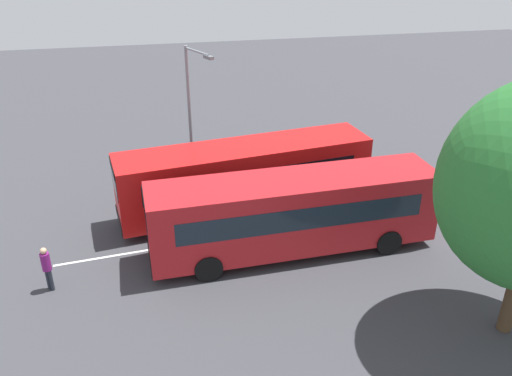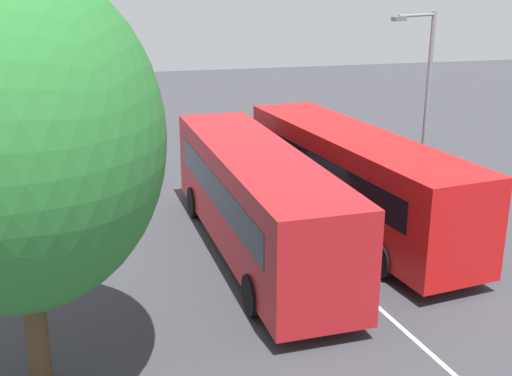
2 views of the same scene
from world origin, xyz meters
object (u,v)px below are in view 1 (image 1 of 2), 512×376
bus_center_left (293,212)px  pedestrian (47,265)px  street_lamp (192,107)px  bus_far_left (245,176)px

bus_center_left → pedestrian: size_ratio=6.45×
pedestrian → street_lamp: street_lamp is taller
pedestrian → street_lamp: (-5.94, -7.53, 2.87)m
street_lamp → bus_far_left: bearing=3.7°
pedestrian → bus_center_left: bearing=-45.1°
pedestrian → bus_far_left: bearing=-21.1°
bus_far_left → pedestrian: bearing=20.4°
bus_center_left → bus_far_left: bearing=-73.3°
pedestrian → street_lamp: 10.01m
bus_far_left → pedestrian: (7.79, 4.18, -0.71)m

